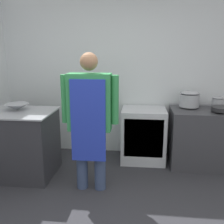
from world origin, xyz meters
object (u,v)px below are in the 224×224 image
object	(u,v)px
fridge_unit	(143,135)
person_cook	(90,114)
stove	(203,138)
saute_pan	(222,109)
stock_pot	(189,99)
sauce_pot	(218,102)
mixing_bowl	(17,107)

from	to	relation	value
fridge_unit	person_cook	distance (m)	1.30
stove	saute_pan	distance (m)	0.53
stock_pot	saute_pan	size ratio (longest dim) A/B	0.94
saute_pan	stove	bearing A→B (deg)	148.77
stock_pot	sauce_pot	distance (m)	0.42
stove	saute_pan	bearing A→B (deg)	-31.23
stock_pot	sauce_pot	world-z (taller)	stock_pot
stove	sauce_pot	size ratio (longest dim) A/B	5.59
saute_pan	sauce_pot	distance (m)	0.25
person_cook	mixing_bowl	size ratio (longest dim) A/B	5.14
fridge_unit	saute_pan	xyz separation A→B (m)	(1.10, -0.19, 0.49)
stove	fridge_unit	size ratio (longest dim) A/B	1.18
stock_pot	sauce_pot	xyz separation A→B (m)	(0.42, 0.00, -0.04)
mixing_bowl	sauce_pot	xyz separation A→B (m)	(2.85, 0.66, -0.00)
mixing_bowl	stock_pot	size ratio (longest dim) A/B	1.12
mixing_bowl	stove	bearing A→B (deg)	11.54
fridge_unit	stock_pot	bearing A→B (deg)	4.08
fridge_unit	mixing_bowl	world-z (taller)	mixing_bowl
mixing_bowl	person_cook	bearing A→B (deg)	-18.13
person_cook	stove	bearing A→B (deg)	29.86
mixing_bowl	saute_pan	bearing A→B (deg)	8.41
fridge_unit	person_cook	xyz separation A→B (m)	(-0.66, -0.97, 0.56)
mixing_bowl	fridge_unit	bearing A→B (deg)	19.38
fridge_unit	saute_pan	size ratio (longest dim) A/B	2.66
person_cook	stock_pot	world-z (taller)	person_cook
stove	person_cook	xyz separation A→B (m)	(-1.56, -0.90, 0.55)
saute_pan	mixing_bowl	bearing A→B (deg)	-171.59
stove	mixing_bowl	size ratio (longest dim) A/B	2.98
person_cook	sauce_pot	xyz separation A→B (m)	(1.76, 1.02, -0.02)
stove	saute_pan	size ratio (longest dim) A/B	3.16
stove	stock_pot	size ratio (longest dim) A/B	3.35
fridge_unit	sauce_pot	size ratio (longest dim) A/B	4.72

